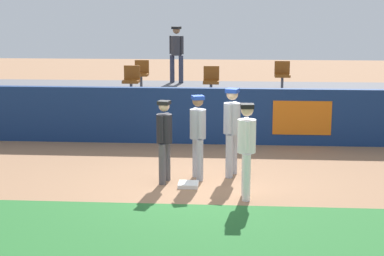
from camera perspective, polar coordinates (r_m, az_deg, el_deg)
ground_plane at (r=12.41m, az=0.46°, el=-5.27°), size 60.00×60.00×0.00m
grass_foreground_strip at (r=9.84m, az=-0.58°, el=-9.75°), size 18.00×2.80×0.01m
first_base at (r=12.23m, az=-0.34°, el=-5.33°), size 0.40×0.40×0.08m
player_fielder_home at (r=11.31m, az=5.16°, el=-1.52°), size 0.35×0.57×1.80m
player_runner_visitor at (r=12.55m, az=0.55°, el=-0.29°), size 0.42×0.47×1.76m
player_coach_visitor at (r=12.80m, az=3.76°, el=0.21°), size 0.44×0.51×1.87m
player_umpire at (r=12.31m, az=-2.61°, el=-0.71°), size 0.38×0.47×1.69m
field_wall at (r=15.93m, az=1.40°, el=1.15°), size 18.00×0.26×1.47m
bleacher_platform at (r=18.49m, az=1.75°, el=1.91°), size 18.00×4.80×1.06m
seat_back_right at (r=19.06m, az=8.47°, el=5.11°), size 0.47×0.44×0.84m
seat_front_center at (r=17.23m, az=1.81°, el=4.58°), size 0.44×0.44×0.84m
seat_front_left at (r=17.48m, az=-5.71°, el=4.63°), size 0.46×0.44×0.84m
seat_back_left at (r=19.24m, az=-4.77°, el=5.25°), size 0.44×0.44×0.84m
spectator_hooded at (r=20.25m, az=-1.47°, el=7.29°), size 0.49×0.46×1.85m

